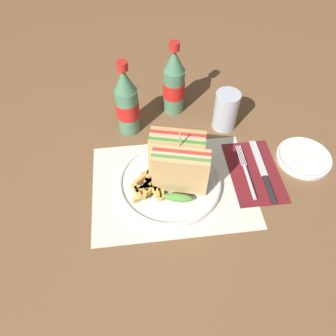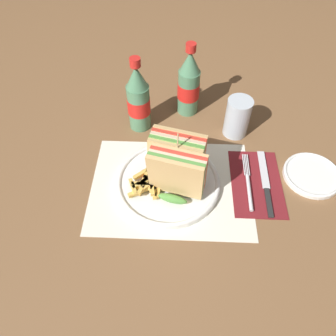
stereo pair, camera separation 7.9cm
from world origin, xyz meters
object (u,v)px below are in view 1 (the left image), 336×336
(glass_near, at_px, (226,110))
(side_saucer, at_px, (304,157))
(club_sandwich, at_px, (178,165))
(knife, at_px, (263,171))
(fork, at_px, (248,176))
(coke_bottle_near, at_px, (127,103))
(plate_main, at_px, (169,182))
(coke_bottle_far, at_px, (174,83))

(glass_near, xyz_separation_m, side_saucer, (0.18, -0.15, -0.05))
(club_sandwich, height_order, knife, club_sandwich)
(club_sandwich, bearing_deg, knife, 4.31)
(fork, distance_m, knife, 0.05)
(club_sandwich, xyz_separation_m, fork, (0.18, 0.00, -0.07))
(club_sandwich, relative_size, glass_near, 1.48)
(club_sandwich, distance_m, fork, 0.19)
(club_sandwich, relative_size, coke_bottle_near, 0.76)
(plate_main, relative_size, fork, 1.47)
(knife, bearing_deg, coke_bottle_near, 149.85)
(plate_main, distance_m, knife, 0.24)
(fork, relative_size, side_saucer, 1.21)
(coke_bottle_near, height_order, glass_near, coke_bottle_near)
(plate_main, relative_size, side_saucer, 1.79)
(coke_bottle_far, bearing_deg, fork, -62.08)
(club_sandwich, bearing_deg, fork, 0.78)
(coke_bottle_near, bearing_deg, knife, -31.15)
(coke_bottle_near, bearing_deg, plate_main, -67.47)
(club_sandwich, height_order, glass_near, club_sandwich)
(fork, height_order, side_saucer, same)
(club_sandwich, height_order, coke_bottle_near, coke_bottle_near)
(club_sandwich, height_order, coke_bottle_far, coke_bottle_far)
(knife, bearing_deg, club_sandwich, -174.69)
(plate_main, height_order, side_saucer, plate_main)
(plate_main, distance_m, glass_near, 0.27)
(club_sandwich, relative_size, fork, 0.96)
(coke_bottle_near, bearing_deg, side_saucer, -20.70)
(plate_main, distance_m, coke_bottle_far, 0.29)
(plate_main, relative_size, coke_bottle_far, 1.17)
(plate_main, bearing_deg, club_sandwich, -15.89)
(side_saucer, bearing_deg, fork, -165.21)
(plate_main, distance_m, side_saucer, 0.36)
(coke_bottle_near, bearing_deg, fork, -36.78)
(knife, bearing_deg, plate_main, -176.47)
(plate_main, xyz_separation_m, coke_bottle_far, (0.05, 0.28, 0.08))
(fork, height_order, coke_bottle_far, coke_bottle_far)
(coke_bottle_far, xyz_separation_m, glass_near, (0.13, -0.09, -0.04))
(club_sandwich, distance_m, coke_bottle_near, 0.24)
(fork, xyz_separation_m, glass_near, (-0.02, 0.19, 0.05))
(club_sandwich, bearing_deg, coke_bottle_far, 84.66)
(fork, bearing_deg, glass_near, 95.96)
(plate_main, xyz_separation_m, glass_near, (0.18, 0.19, 0.05))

